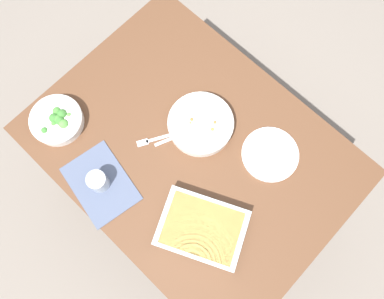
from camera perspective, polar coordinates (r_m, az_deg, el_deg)
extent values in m
plane|color=slate|center=(2.23, 0.00, -5.38)|extent=(6.00, 6.00, 0.00)
cube|color=brown|center=(1.53, 0.00, -0.21)|extent=(1.20, 0.90, 0.04)
cylinder|color=brown|center=(2.02, -19.10, -0.65)|extent=(0.06, 0.06, 0.70)
cylinder|color=brown|center=(2.13, -3.37, 14.07)|extent=(0.06, 0.06, 0.70)
cylinder|color=brown|center=(1.98, 19.59, -5.71)|extent=(0.06, 0.06, 0.70)
cube|color=#4C5670|center=(1.51, -13.22, -4.90)|extent=(0.31, 0.25, 0.00)
cylinder|color=white|center=(1.51, 1.27, 3.69)|extent=(0.25, 0.25, 0.05)
torus|color=white|center=(1.49, 1.29, 4.00)|extent=(0.26, 0.26, 0.01)
cylinder|color=olive|center=(1.51, 1.27, 3.73)|extent=(0.20, 0.20, 0.03)
sphere|color=#C66633|center=(1.49, -0.04, 4.34)|extent=(0.02, 0.02, 0.02)
sphere|color=olive|center=(1.49, -0.26, 3.83)|extent=(0.02, 0.02, 0.02)
sphere|color=#C66633|center=(1.49, 3.41, 3.87)|extent=(0.02, 0.02, 0.02)
sphere|color=olive|center=(1.48, 3.00, 2.88)|extent=(0.02, 0.02, 0.02)
cylinder|color=white|center=(1.61, -19.12, 4.01)|extent=(0.20, 0.20, 0.05)
torus|color=white|center=(1.59, -19.36, 4.27)|extent=(0.21, 0.21, 0.01)
cylinder|color=#8CB272|center=(1.60, -19.15, 4.04)|extent=(0.16, 0.16, 0.02)
sphere|color=#569E42|center=(1.58, -17.54, 4.84)|extent=(0.02, 0.02, 0.02)
sphere|color=#569E42|center=(1.57, -18.26, 3.54)|extent=(0.04, 0.04, 0.04)
sphere|color=#3D7A33|center=(1.58, -20.76, 2.62)|extent=(0.03, 0.03, 0.03)
sphere|color=#478C38|center=(1.58, -19.54, 3.57)|extent=(0.02, 0.02, 0.02)
sphere|color=#569E42|center=(1.59, -19.36, 4.28)|extent=(0.03, 0.03, 0.03)
sphere|color=#3D7A33|center=(1.59, -19.53, 4.34)|extent=(0.04, 0.04, 0.04)
sphere|color=#3D7A33|center=(1.59, -19.39, 4.77)|extent=(0.02, 0.02, 0.02)
sphere|color=#478C38|center=(1.58, -18.96, 4.21)|extent=(0.04, 0.04, 0.04)
sphere|color=#3D7A33|center=(1.58, -18.77, 4.02)|extent=(0.04, 0.04, 0.04)
sphere|color=#3D7A33|center=(1.59, -19.42, 4.36)|extent=(0.03, 0.03, 0.03)
sphere|color=#478C38|center=(1.60, -19.17, 5.32)|extent=(0.03, 0.03, 0.03)
sphere|color=#3D7A33|center=(1.58, -18.49, 4.94)|extent=(0.04, 0.04, 0.04)
cube|color=silver|center=(1.42, 1.46, -11.47)|extent=(0.36, 0.33, 0.06)
cube|color=#DBAD56|center=(1.41, 1.47, -11.43)|extent=(0.32, 0.29, 0.04)
cylinder|color=#B2BCC6|center=(1.47, -13.57, -4.58)|extent=(0.07, 0.07, 0.08)
cylinder|color=black|center=(1.49, -13.46, -4.69)|extent=(0.06, 0.06, 0.05)
cylinder|color=white|center=(1.52, 11.36, -0.70)|extent=(0.22, 0.22, 0.01)
cube|color=silver|center=(1.52, -3.04, 1.61)|extent=(0.07, 0.13, 0.01)
ellipsoid|color=silver|center=(1.52, -0.09, 2.86)|extent=(0.04, 0.05, 0.01)
cube|color=silver|center=(1.52, -4.16, 1.85)|extent=(0.08, 0.13, 0.01)
cube|color=silver|center=(1.52, -7.24, 0.98)|extent=(0.04, 0.05, 0.01)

